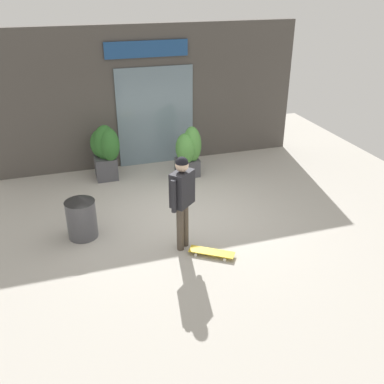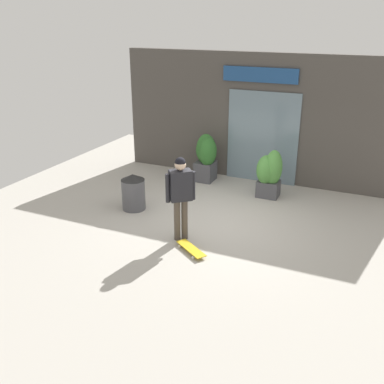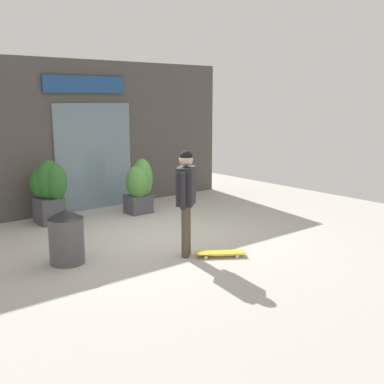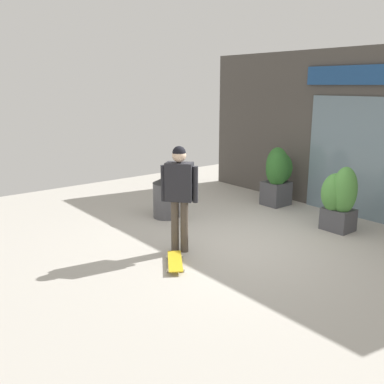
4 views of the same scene
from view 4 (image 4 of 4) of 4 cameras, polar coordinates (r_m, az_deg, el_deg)
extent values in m
plane|color=#B2ADA3|center=(7.74, 6.17, -6.66)|extent=(12.00, 12.00, 0.00)
cube|color=#4C4742|center=(9.81, 19.95, 7.43)|extent=(7.89, 0.25, 3.47)
cube|color=slate|center=(9.66, 20.14, 4.39)|extent=(1.97, 0.06, 2.50)
cube|color=navy|center=(9.62, 20.11, 14.33)|extent=(2.01, 0.05, 0.38)
cylinder|color=#4C4238|center=(7.16, -1.02, -4.57)|extent=(0.13, 0.13, 0.88)
cylinder|color=#4C4238|center=(7.19, -2.27, -4.49)|extent=(0.13, 0.13, 0.88)
cube|color=#232328|center=(6.97, -1.69, 1.37)|extent=(0.50, 0.48, 0.63)
cylinder|color=#232328|center=(6.93, 0.44, 1.00)|extent=(0.09, 0.09, 0.60)
cylinder|color=#232328|center=(7.04, -3.79, 1.18)|extent=(0.09, 0.09, 0.60)
sphere|color=beige|center=(6.89, -1.72, 4.88)|extent=(0.23, 0.23, 0.23)
sphere|color=black|center=(6.88, -1.72, 5.21)|extent=(0.22, 0.22, 0.22)
cube|color=gold|center=(6.77, -2.26, -9.10)|extent=(0.80, 0.64, 0.02)
cylinder|color=silver|center=(6.55, -1.12, -10.29)|extent=(0.06, 0.06, 0.05)
cylinder|color=silver|center=(6.55, -3.22, -10.34)|extent=(0.06, 0.06, 0.05)
cylinder|color=silver|center=(7.03, -1.36, -8.54)|extent=(0.06, 0.06, 0.05)
cylinder|color=silver|center=(7.02, -3.31, -8.59)|extent=(0.06, 0.06, 0.05)
cube|color=#47474C|center=(10.18, 11.04, -0.16)|extent=(0.51, 0.56, 0.55)
ellipsoid|color=#2D6628|center=(10.15, 11.53, 3.16)|extent=(0.58, 0.59, 0.73)
ellipsoid|color=#2D6628|center=(10.00, 11.22, 3.36)|extent=(0.55, 0.47, 0.87)
ellipsoid|color=#2D6628|center=(9.89, 11.27, 3.08)|extent=(0.48, 0.58, 0.81)
cube|color=#47474C|center=(8.74, 18.77, -3.44)|extent=(0.54, 0.45, 0.43)
ellipsoid|color=#4C8C3D|center=(8.50, 19.56, 0.18)|extent=(0.44, 0.51, 0.90)
ellipsoid|color=#4C8C3D|center=(8.58, 18.39, -0.07)|extent=(0.48, 0.58, 0.74)
cylinder|color=#4C4C51|center=(9.04, -3.41, -1.08)|extent=(0.56, 0.56, 0.74)
cone|color=black|center=(8.94, -3.45, 1.65)|extent=(0.57, 0.57, 0.14)
camera|label=1|loc=(7.85, -59.61, 20.31)|focal=40.42mm
camera|label=2|loc=(4.15, -105.19, 19.84)|focal=41.49mm
camera|label=3|loc=(10.39, -49.57, 8.60)|focal=44.22mm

